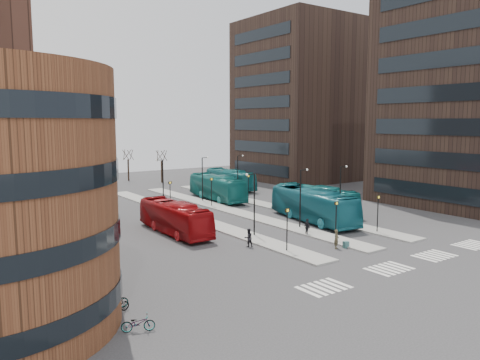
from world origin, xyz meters
TOP-DOWN VIEW (x-y plane):
  - ground at (0.00, 0.00)m, footprint 160.00×160.00m
  - island_left at (-4.00, 30.00)m, footprint 2.50×45.00m
  - island_mid at (2.00, 30.00)m, footprint 2.50×45.00m
  - island_right at (8.00, 30.00)m, footprint 2.50×45.00m
  - suitcase at (0.76, 9.95)m, footprint 0.52×0.44m
  - red_bus at (-9.13, 23.69)m, footprint 2.81×11.50m
  - teal_bus_a at (6.12, 19.70)m, footprint 5.05×13.50m
  - teal_bus_b at (5.15, 38.23)m, footprint 4.12×12.90m
  - teal_bus_c at (9.97, 23.18)m, footprint 3.18×12.04m
  - teal_bus_d at (12.47, 45.67)m, footprint 3.37×11.96m
  - traveller at (-0.11, 10.28)m, footprint 0.75×0.67m
  - commuter_a at (-6.13, 15.24)m, footprint 0.87×0.70m
  - commuter_b at (1.12, 15.33)m, footprint 0.63×1.05m
  - commuter_c at (4.87, 18.14)m, footprint 1.17×1.18m
  - bicycle_near at (-21.00, 4.95)m, footprint 1.90×1.29m
  - bicycle_mid at (-21.00, 7.98)m, footprint 1.54×0.62m
  - bicycle_far at (-21.00, 8.74)m, footprint 1.91×1.03m
  - crosswalk_stripes at (1.75, 4.00)m, footprint 22.35×2.40m
  - tower_near at (31.98, 16.00)m, footprint 20.12×20.00m
  - tower_far at (31.98, 50.00)m, footprint 20.12×20.00m
  - sign_poles at (1.60, 23.00)m, footprint 12.45×22.12m
  - lamp_posts at (2.64, 28.00)m, footprint 14.04×20.24m
  - bare_trees at (2.67, 62.67)m, footprint 10.97×8.14m

SIDE VIEW (x-z plane):
  - ground at x=0.00m, z-range 0.00..0.00m
  - crosswalk_stripes at x=1.75m, z-range 0.00..0.01m
  - island_left at x=-4.00m, z-range 0.00..0.15m
  - island_mid at x=2.00m, z-range 0.00..0.15m
  - island_right at x=8.00m, z-range 0.00..0.15m
  - suitcase at x=0.76m, z-range 0.00..0.59m
  - bicycle_mid at x=-21.00m, z-range 0.00..0.90m
  - bicycle_near at x=-21.00m, z-range 0.00..0.95m
  - bicycle_far at x=-21.00m, z-range 0.00..0.95m
  - commuter_c at x=4.87m, z-range 0.00..1.64m
  - commuter_a at x=-6.13m, z-range 0.00..1.67m
  - commuter_b at x=1.12m, z-range 0.00..1.68m
  - traveller at x=-0.11m, z-range 0.00..1.72m
  - red_bus at x=-9.13m, z-range 0.00..3.19m
  - teal_bus_d at x=12.47m, z-range 0.00..3.30m
  - teal_bus_c at x=9.97m, z-range 0.00..3.33m
  - teal_bus_b at x=5.15m, z-range 0.00..3.53m
  - teal_bus_a at x=6.12m, z-range 0.00..3.67m
  - sign_poles at x=1.60m, z-range 0.58..4.23m
  - bare_trees at x=2.67m, z-range -0.22..5.67m
  - lamp_posts at x=2.64m, z-range 0.52..6.64m
  - tower_near at x=31.98m, z-range 0.00..30.00m
  - tower_far at x=31.98m, z-range 0.00..30.00m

